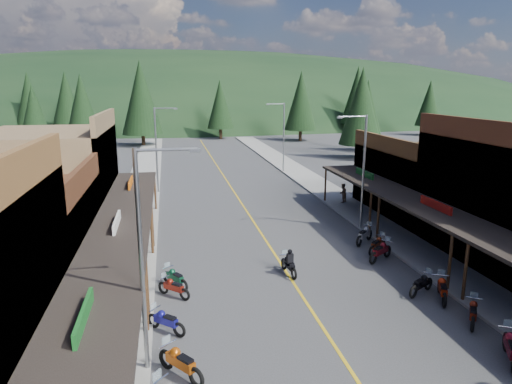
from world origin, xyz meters
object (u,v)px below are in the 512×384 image
streetlight_1 (158,146)px  bike_east_5 (473,311)px  bike_west_8 (175,277)px  bike_east_10 (364,234)px  pedestrian_east_b (343,193)px  shop_west_3 (53,183)px  streetlight_0 (145,252)px  rider_on_bike (289,264)px  pine_8 (34,118)px  bike_east_6 (442,288)px  shop_west_2 (8,244)px  pine_5 (357,95)px  shop_east_3 (424,181)px  pine_3 (220,104)px  pine_2 (141,98)px  bike_east_8 (381,250)px  bike_east_7 (421,283)px  pine_4 (301,101)px  bike_east_4 (511,347)px  streetlight_3 (283,134)px  pine_1 (67,100)px  pine_6 (429,103)px  bike_west_6 (166,320)px  pine_11 (362,106)px  bike_west_5 (180,361)px  bike_east_9 (377,244)px  pine_9 (367,109)px  streetlight_2 (362,167)px  pine_7 (29,100)px  bike_west_7 (174,287)px  pine_10 (82,108)px

streetlight_1 → bike_east_5: (13.32, -27.25, -3.89)m
bike_west_8 → bike_east_10: bearing=-14.2°
pedestrian_east_b → shop_west_3: bearing=-30.5°
streetlight_0 → rider_on_bike: bearing=46.1°
pine_8 → bike_east_6: (28.37, -43.01, -5.37)m
shop_west_2 → pine_5: 85.16m
shop_east_3 → pine_3: (-9.75, 54.70, 3.95)m
pine_2 → bike_east_8: (15.76, -55.83, -7.36)m
streetlight_1 → bike_east_7: size_ratio=4.08×
pine_4 → bike_east_4: 69.42m
streetlight_0 → bike_east_5: 13.90m
streetlight_3 → pine_3: (-2.95, 36.00, 2.02)m
pine_1 → pine_5: (58.00, 2.00, 0.75)m
pine_4 → pine_6: pine_4 is taller
pine_6 → bike_west_8: size_ratio=5.59×
pine_2 → bike_west_6: 62.04m
streetlight_0 → pine_2: pine_2 is taller
bike_east_6 → shop_west_2: bearing=-168.2°
streetlight_0 → pine_5: pine_5 is taller
pine_11 → bike_east_7: 43.22m
bike_east_5 → bike_east_6: bike_east_6 is taller
bike_west_5 → bike_west_8: 7.43m
shop_west_3 → shop_east_3: 27.56m
pine_6 → shop_west_3: bearing=-138.6°
bike_east_8 → pine_1: bearing=169.7°
shop_west_3 → bike_east_9: 21.64m
bike_west_8 → streetlight_0: bearing=-132.2°
rider_on_bike → streetlight_3: bearing=69.2°
pine_8 → pine_1: bearing=93.8°
pine_2 → pine_3: 16.19m
pine_9 → bike_east_9: pine_9 is taller
pine_9 → pine_11: 8.10m
streetlight_1 → bike_east_8: streetlight_1 is taller
streetlight_0 → streetlight_1: size_ratio=1.00×
shop_west_2 → bike_east_6: (20.12, -4.71, -1.92)m
streetlight_2 → pine_8: 43.18m
pine_4 → pine_9: pine_4 is taller
bike_east_10 → bike_east_5: bearing=-40.6°
bike_east_10 → pine_7: bearing=166.2°
shop_east_3 → streetlight_3: (-6.80, 18.70, 1.93)m
pine_7 → bike_east_8: bearing=-62.9°
bike_west_5 → bike_west_7: size_ratio=1.18×
pine_1 → pine_4: same height
bike_east_9 → pine_10: bearing=168.8°
bike_west_8 → shop_east_3: bearing=-6.1°
bike_east_6 → bike_east_7: 0.99m
streetlight_2 → bike_west_6: 18.08m
shop_west_3 → pine_2: pine_2 is taller
bike_east_9 → streetlight_3: bearing=139.7°
streetlight_2 → pine_1: (-30.95, 62.00, 2.78)m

